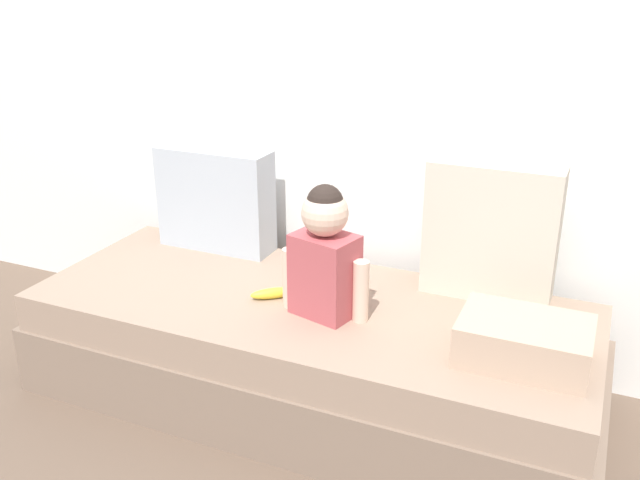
{
  "coord_description": "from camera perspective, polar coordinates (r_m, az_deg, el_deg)",
  "views": [
    {
      "loc": [
        0.96,
        -2.08,
        1.58
      ],
      "look_at": [
        0.05,
        0.0,
        0.67
      ],
      "focal_mm": 38.71,
      "sensor_mm": 36.0,
      "label": 1
    }
  ],
  "objects": [
    {
      "name": "toddler",
      "position": [
        2.38,
        0.4,
        -1.08
      ],
      "size": [
        0.33,
        0.2,
        0.48
      ],
      "color": "#B24C51",
      "rests_on": "couch"
    },
    {
      "name": "couch",
      "position": [
        2.67,
        -0.91,
        -9.11
      ],
      "size": [
        2.13,
        0.84,
        0.42
      ],
      "color": "#826C5B",
      "rests_on": "ground"
    },
    {
      "name": "throw_pillow_left",
      "position": [
        3.01,
        -8.62,
        3.36
      ],
      "size": [
        0.5,
        0.16,
        0.44
      ],
      "primitive_type": "cube",
      "color": "#B2BCC6",
      "rests_on": "couch"
    },
    {
      "name": "back_wall",
      "position": [
        2.84,
        3.73,
        12.67
      ],
      "size": [
        5.33,
        0.1,
        2.26
      ],
      "primitive_type": "cube",
      "color": "white",
      "rests_on": "ground"
    },
    {
      "name": "ground_plane",
      "position": [
        2.78,
        -0.88,
        -12.76
      ],
      "size": [
        12.0,
        12.0,
        0.0
      ],
      "primitive_type": "plane",
      "color": "brown"
    },
    {
      "name": "folded_blanket",
      "position": [
        2.26,
        16.51,
        -8.01
      ],
      "size": [
        0.4,
        0.28,
        0.14
      ],
      "primitive_type": "cube",
      "color": "tan",
      "rests_on": "couch"
    },
    {
      "name": "banana",
      "position": [
        2.58,
        -3.91,
        -4.41
      ],
      "size": [
        0.16,
        0.14,
        0.04
      ],
      "primitive_type": "ellipsoid",
      "rotation": [
        0.0,
        0.0,
        0.68
      ],
      "color": "yellow",
      "rests_on": "couch"
    },
    {
      "name": "throw_pillow_right",
      "position": [
        2.59,
        13.95,
        0.73
      ],
      "size": [
        0.47,
        0.16,
        0.51
      ],
      "primitive_type": "cube",
      "color": "beige",
      "rests_on": "couch"
    }
  ]
}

